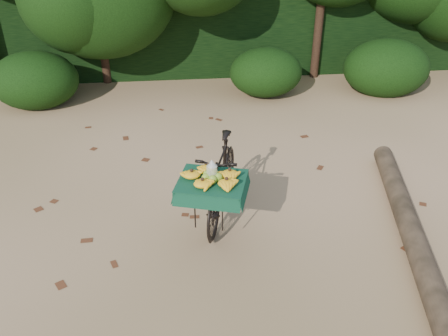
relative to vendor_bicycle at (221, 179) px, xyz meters
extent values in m
plane|color=tan|center=(-0.22, -0.34, -0.54)|extent=(80.00, 80.00, 0.00)
imported|color=black|center=(0.01, 0.02, -0.02)|extent=(0.96, 1.80, 1.04)
cube|color=black|center=(-0.16, -0.55, 0.32)|extent=(0.49, 0.55, 0.03)
cube|color=#124732|center=(-0.16, -0.55, 0.34)|extent=(0.90, 0.81, 0.01)
ellipsoid|color=#80A327|center=(-0.09, -0.57, 0.39)|extent=(0.10, 0.08, 0.11)
ellipsoid|color=#80A327|center=(-0.12, -0.50, 0.39)|extent=(0.10, 0.08, 0.11)
ellipsoid|color=#80A327|center=(-0.21, -0.50, 0.39)|extent=(0.10, 0.08, 0.11)
ellipsoid|color=#80A327|center=(-0.23, -0.57, 0.39)|extent=(0.10, 0.08, 0.11)
ellipsoid|color=#80A327|center=(-0.16, -0.62, 0.39)|extent=(0.10, 0.08, 0.11)
cylinder|color=#EAE5C6|center=(-0.16, -0.54, 0.44)|extent=(0.12, 0.12, 0.16)
cylinder|color=brown|center=(2.24, -0.71, -0.40)|extent=(1.05, 3.71, 0.27)
cube|color=black|center=(-0.22, 5.96, 0.36)|extent=(26.00, 1.80, 1.80)
camera|label=1|loc=(-0.48, -5.03, 3.19)|focal=38.00mm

